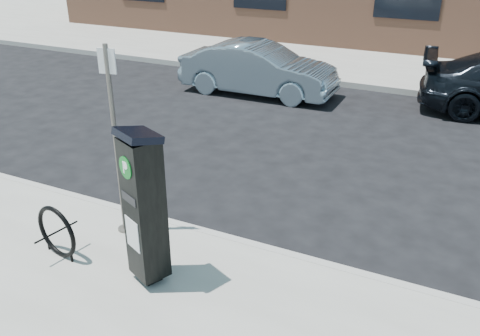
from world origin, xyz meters
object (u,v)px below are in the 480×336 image
Objects in this scene: parking_kiosk at (144,207)px; sign_pole at (116,145)px; bike_rack at (57,232)px; car_silver at (258,69)px.

sign_pole reaches higher than parking_kiosk.
sign_pole is at bearing 76.66° from bike_rack.
sign_pole is 7.02m from car_silver.
parking_kiosk is 2.71× the size of bike_rack.
parking_kiosk reaches higher than car_silver.
sign_pole is 0.63× the size of car_silver.
sign_pole is at bearing 165.91° from parking_kiosk.
bike_rack is at bearing -175.23° from car_silver.
bike_rack is at bearing -151.25° from parking_kiosk.
car_silver reaches higher than bike_rack.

